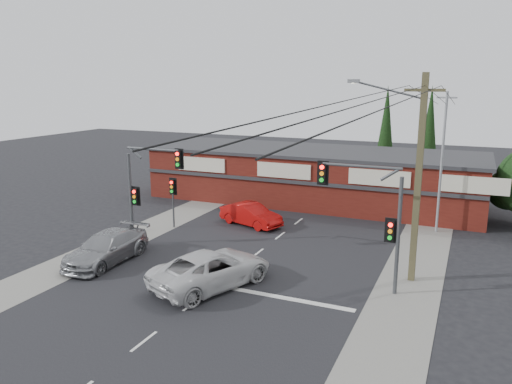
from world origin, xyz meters
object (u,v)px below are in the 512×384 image
at_px(shop_building, 313,175).
at_px(utility_pole, 416,172).
at_px(red_sedan, 251,215).
at_px(white_suv, 212,269).
at_px(silver_suv, 106,248).

bearing_deg(shop_building, utility_pole, -56.24).
bearing_deg(red_sedan, shop_building, 7.27).
height_order(white_suv, silver_suv, white_suv).
bearing_deg(silver_suv, shop_building, 71.17).
bearing_deg(white_suv, shop_building, -65.68).
height_order(silver_suv, red_sedan, silver_suv).
bearing_deg(white_suv, red_sedan, -54.30).
relative_size(red_sedan, utility_pole, 0.45).
distance_m(white_suv, utility_pole, 10.69).
distance_m(red_sedan, shop_building, 8.73).
bearing_deg(red_sedan, white_suv, -147.59).
relative_size(silver_suv, red_sedan, 1.22).
xyz_separation_m(white_suv, silver_suv, (-6.75, 0.53, -0.06)).
distance_m(red_sedan, utility_pole, 13.20).
bearing_deg(shop_building, white_suv, -87.48).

